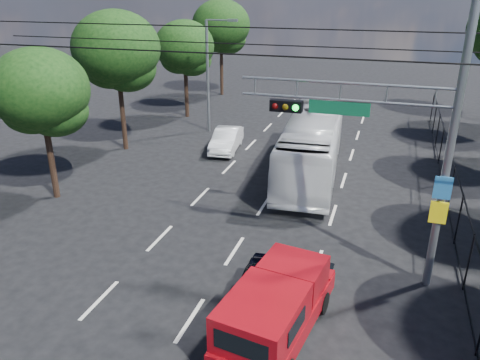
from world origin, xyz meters
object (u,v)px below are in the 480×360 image
at_px(white_van, 226,140).
at_px(navy_hatchback, 263,302).
at_px(red_pickup, 277,306).
at_px(signal_mast, 408,122).
at_px(white_bus, 312,145).

bearing_deg(white_van, navy_hatchback, -74.02).
bearing_deg(white_van, red_pickup, -72.93).
distance_m(signal_mast, navy_hatchback, 6.59).
bearing_deg(signal_mast, white_van, 131.39).
xyz_separation_m(red_pickup, white_van, (-6.57, 14.49, -0.34)).
distance_m(signal_mast, white_van, 14.88).
relative_size(navy_hatchback, white_bus, 0.39).
bearing_deg(red_pickup, signal_mast, 54.28).
xyz_separation_m(navy_hatchback, white_bus, (-0.75, 12.02, 0.78)).
distance_m(navy_hatchback, white_bus, 12.07).
relative_size(signal_mast, navy_hatchback, 2.24).
height_order(white_bus, white_van, white_bus).
distance_m(navy_hatchback, white_van, 15.35).
bearing_deg(navy_hatchback, white_bus, 86.97).
bearing_deg(white_van, signal_mast, -55.92).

